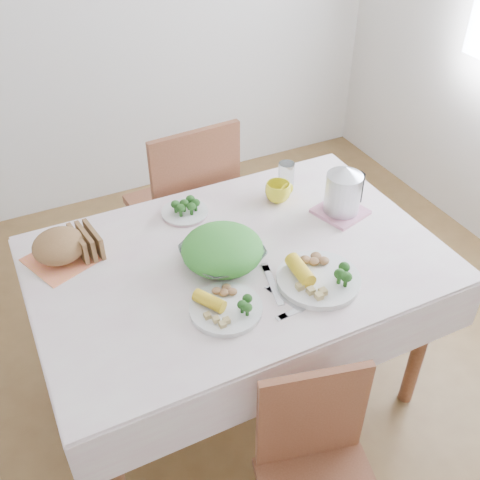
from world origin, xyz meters
name	(u,v)px	position (x,y,z in m)	size (l,w,h in m)	color
floor	(238,385)	(0.00, 0.00, 0.00)	(3.60, 3.60, 0.00)	brown
dining_table	(238,328)	(0.00, 0.00, 0.38)	(1.40, 0.90, 0.75)	brown
tablecloth	(238,258)	(0.00, 0.00, 0.76)	(1.50, 1.00, 0.01)	silver
chair_far	(181,211)	(0.06, 0.77, 0.46)	(0.45, 0.45, 1.00)	brown
salad_bowl	(223,256)	(-0.06, -0.01, 0.80)	(0.28, 0.28, 0.07)	white
dinner_plate_left	(226,309)	(-0.16, -0.24, 0.77)	(0.25, 0.25, 0.02)	white
dinner_plate_right	(318,280)	(0.19, -0.25, 0.77)	(0.30, 0.30, 0.02)	white
broccoli_plate	(185,212)	(-0.08, 0.34, 0.77)	(0.19, 0.19, 0.02)	beige
napkin	(63,259)	(-0.59, 0.27, 0.76)	(0.23, 0.23, 0.00)	#FE8555
bread_loaf	(60,247)	(-0.59, 0.27, 0.82)	(0.20, 0.18, 0.12)	brown
yellow_mug	(278,192)	(0.32, 0.26, 0.80)	(0.11, 0.11, 0.09)	yellow
glass_tumbler	(286,177)	(0.39, 0.32, 0.83)	(0.07, 0.07, 0.13)	white
pink_tray	(340,211)	(0.50, 0.07, 0.77)	(0.18, 0.18, 0.01)	pink
electric_kettle	(343,188)	(0.50, 0.07, 0.88)	(0.15, 0.15, 0.20)	#B2B5BA
fork_left	(285,299)	(0.05, -0.28, 0.76)	(0.02, 0.16, 0.00)	silver
fork_right	(273,285)	(0.04, -0.20, 0.76)	(0.02, 0.21, 0.00)	silver
knife	(302,308)	(0.08, -0.34, 0.76)	(0.02, 0.19, 0.00)	silver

